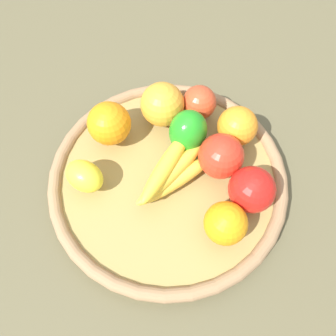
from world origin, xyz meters
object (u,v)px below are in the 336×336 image
(apple_2, at_px, (221,156))
(orange_2, at_px, (226,223))
(orange_3, at_px, (109,123))
(apple_0, at_px, (200,103))
(apple_1, at_px, (252,190))
(orange_0, at_px, (237,126))
(bell_pepper, at_px, (188,131))
(orange_1, at_px, (162,104))
(banana_bunch, at_px, (171,173))
(lemon_0, at_px, (84,176))

(apple_2, relative_size, orange_2, 1.14)
(orange_3, distance_m, apple_0, 0.17)
(apple_1, relative_size, orange_0, 1.06)
(bell_pepper, bearing_deg, orange_3, 112.66)
(apple_0, bearing_deg, orange_1, -57.45)
(orange_1, height_order, orange_0, orange_1)
(orange_1, bearing_deg, apple_0, 122.55)
(orange_3, bearing_deg, orange_2, 70.34)
(apple_0, bearing_deg, orange_3, -48.53)
(banana_bunch, height_order, apple_0, apple_0)
(banana_bunch, height_order, lemon_0, banana_bunch)
(orange_3, bearing_deg, apple_1, 85.56)
(orange_0, bearing_deg, bell_pepper, -56.94)
(orange_3, distance_m, lemon_0, 0.11)
(apple_1, bearing_deg, lemon_0, -72.52)
(orange_3, height_order, orange_0, orange_3)
(banana_bunch, height_order, apple_2, apple_2)
(orange_1, xyz_separation_m, apple_2, (0.06, 0.14, -0.00))
(orange_3, bearing_deg, orange_1, 137.63)
(apple_0, relative_size, lemon_0, 0.93)
(orange_3, distance_m, orange_2, 0.27)
(bell_pepper, relative_size, lemon_0, 1.19)
(orange_1, relative_size, orange_2, 1.19)
(orange_1, distance_m, apple_2, 0.15)
(apple_2, bearing_deg, apple_0, -142.44)
(orange_1, height_order, apple_2, orange_1)
(orange_3, distance_m, bell_pepper, 0.14)
(apple_2, relative_size, apple_0, 1.21)
(orange_3, height_order, lemon_0, orange_3)
(lemon_0, bearing_deg, bell_pepper, 138.35)
(orange_0, xyz_separation_m, orange_2, (0.18, 0.04, -0.00))
(orange_1, height_order, bell_pepper, bell_pepper)
(apple_2, bearing_deg, apple_1, 59.91)
(orange_1, bearing_deg, apple_1, 64.17)
(orange_1, distance_m, orange_0, 0.14)
(apple_1, bearing_deg, orange_0, -151.41)
(orange_3, xyz_separation_m, bell_pepper, (-0.04, 0.14, 0.00))
(lemon_0, relative_size, orange_0, 0.96)
(orange_3, bearing_deg, banana_bunch, 73.86)
(apple_2, bearing_deg, orange_1, -113.63)
(orange_3, relative_size, orange_0, 1.09)
(orange_1, height_order, banana_bunch, orange_1)
(orange_1, xyz_separation_m, orange_3, (0.08, -0.07, -0.00))
(apple_1, xyz_separation_m, orange_2, (0.07, -0.02, -0.00))
(orange_1, xyz_separation_m, bell_pepper, (0.04, 0.07, 0.00))
(apple_2, xyz_separation_m, apple_1, (0.04, 0.07, -0.00))
(orange_1, distance_m, bell_pepper, 0.08)
(orange_3, bearing_deg, lemon_0, 3.92)
(apple_0, height_order, orange_0, orange_0)
(orange_3, relative_size, bell_pepper, 0.95)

